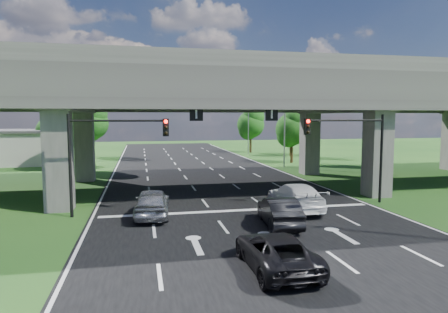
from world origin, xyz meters
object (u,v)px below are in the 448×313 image
object	(u,v)px
car_dark	(279,211)
streetlight_beyond	(246,117)
signal_left	(108,145)
car_silver	(152,203)
car_white	(295,197)
car_trailing	(276,251)
streetlight_far	(281,117)
signal_right	(353,142)

from	to	relation	value
car_dark	streetlight_beyond	bearing A→B (deg)	-95.67
signal_left	car_silver	distance (m)	4.23
signal_left	car_white	world-z (taller)	signal_left
streetlight_beyond	car_dark	world-z (taller)	streetlight_beyond
car_white	car_trailing	distance (m)	10.21
signal_left	car_dark	bearing A→B (deg)	-25.38
streetlight_far	car_trailing	size ratio (longest dim) A/B	2.02
car_silver	car_dark	world-z (taller)	car_silver
streetlight_far	car_white	xyz separation A→B (m)	(-6.66, -21.00, -4.99)
car_white	streetlight_far	bearing A→B (deg)	-105.68
signal_left	car_dark	xyz separation A→B (m)	(9.02, -4.28, -3.39)
car_silver	car_dark	size ratio (longest dim) A/B	1.05
signal_right	car_silver	world-z (taller)	signal_right
car_silver	streetlight_beyond	bearing A→B (deg)	-108.45
streetlight_far	car_silver	world-z (taller)	streetlight_far
streetlight_beyond	signal_left	bearing A→B (deg)	-116.43
streetlight_far	car_dark	world-z (taller)	streetlight_far
car_dark	car_white	world-z (taller)	car_white
car_trailing	signal_left	bearing A→B (deg)	-56.33
signal_left	car_dark	world-z (taller)	signal_left
signal_right	car_silver	xyz separation A→B (m)	(-13.22, -0.94, -3.33)
signal_left	car_silver	xyz separation A→B (m)	(2.42, -0.94, -3.33)
car_dark	car_white	size ratio (longest dim) A/B	0.81
streetlight_far	car_dark	xyz separation A→B (m)	(-8.91, -24.33, -5.05)
streetlight_far	streetlight_beyond	distance (m)	16.00
car_silver	signal_right	bearing A→B (deg)	-171.64
car_dark	car_trailing	world-z (taller)	car_dark
streetlight_far	car_silver	distance (m)	26.57
car_white	signal_right	bearing A→B (deg)	-165.95
signal_left	streetlight_far	bearing A→B (deg)	48.22
signal_right	signal_left	xyz separation A→B (m)	(-15.65, 0.00, 0.00)
signal_left	car_silver	size ratio (longest dim) A/B	1.24
car_silver	car_trailing	bearing A→B (deg)	119.71
car_silver	signal_left	bearing A→B (deg)	-16.97
streetlight_beyond	car_dark	distance (m)	41.61
signal_right	car_white	xyz separation A→B (m)	(-4.38, -0.94, -3.33)
car_silver	streetlight_far	bearing A→B (deg)	-122.15
car_dark	car_trailing	size ratio (longest dim) A/B	0.94
signal_left	streetlight_beyond	xyz separation A→B (m)	(17.92, 36.06, 1.66)
streetlight_beyond	car_white	size ratio (longest dim) A/B	1.75
streetlight_far	car_dark	size ratio (longest dim) A/B	2.16
streetlight_beyond	car_silver	world-z (taller)	streetlight_beyond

